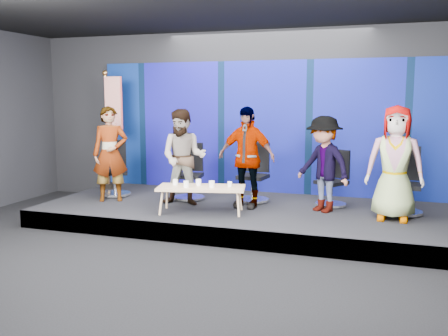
# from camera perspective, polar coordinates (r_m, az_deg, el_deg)

# --- Properties ---
(ground) EXTENTS (10.00, 10.00, 0.00)m
(ground) POSITION_cam_1_polar(r_m,az_deg,el_deg) (6.57, -3.99, -11.44)
(ground) COLOR black
(ground) RESTS_ON ground
(room_walls) EXTENTS (10.02, 8.02, 3.51)m
(room_walls) POSITION_cam_1_polar(r_m,az_deg,el_deg) (6.19, -4.22, 10.25)
(room_walls) COLOR black
(room_walls) RESTS_ON ground
(riser) EXTENTS (7.00, 3.00, 0.30)m
(riser) POSITION_cam_1_polar(r_m,az_deg,el_deg) (8.79, 2.24, -5.33)
(riser) COLOR black
(riser) RESTS_ON ground
(backdrop) EXTENTS (7.00, 0.08, 2.60)m
(backdrop) POSITION_cam_1_polar(r_m,az_deg,el_deg) (9.97, 4.63, 4.68)
(backdrop) COLOR navy
(backdrop) RESTS_ON riser
(chair_a) EXTENTS (0.82, 0.82, 1.07)m
(chair_a) POSITION_cam_1_polar(r_m,az_deg,el_deg) (9.89, -12.34, -1.05)
(chair_a) COLOR silver
(chair_a) RESTS_ON riser
(panelist_a) EXTENTS (0.75, 0.67, 1.73)m
(panelist_a) POSITION_cam_1_polar(r_m,az_deg,el_deg) (9.32, -12.87, 1.57)
(panelist_a) COLOR black
(panelist_a) RESTS_ON riser
(chair_b) EXTENTS (0.67, 0.67, 1.04)m
(chair_b) POSITION_cam_1_polar(r_m,az_deg,el_deg) (9.32, -3.94, -1.48)
(chair_b) COLOR silver
(chair_b) RESTS_ON riser
(panelist_b) EXTENTS (0.91, 0.75, 1.69)m
(panelist_b) POSITION_cam_1_polar(r_m,az_deg,el_deg) (8.76, -4.64, 1.21)
(panelist_b) COLOR black
(panelist_b) RESTS_ON riser
(chair_c) EXTENTS (0.66, 0.66, 1.07)m
(chair_c) POSITION_cam_1_polar(r_m,az_deg,el_deg) (9.12, 3.45, -1.63)
(chair_c) COLOR silver
(chair_c) RESTS_ON riser
(panelist_c) EXTENTS (1.06, 0.53, 1.74)m
(panelist_c) POSITION_cam_1_polar(r_m,az_deg,el_deg) (8.56, 2.56, 1.23)
(panelist_c) COLOR black
(panelist_c) RESTS_ON riser
(chair_d) EXTENTS (0.77, 0.77, 0.98)m
(chair_d) POSITION_cam_1_polar(r_m,az_deg,el_deg) (8.93, 12.35, -2.21)
(chair_d) COLOR silver
(chair_d) RESTS_ON riser
(panelist_d) EXTENTS (1.18, 1.06, 1.59)m
(panelist_d) POSITION_cam_1_polar(r_m,az_deg,el_deg) (8.39, 11.31, 0.43)
(panelist_d) COLOR black
(panelist_d) RESTS_ON riser
(chair_e) EXTENTS (0.64, 0.64, 1.10)m
(chair_e) POSITION_cam_1_polar(r_m,az_deg,el_deg) (8.66, 19.91, -2.58)
(chair_e) COLOR silver
(chair_e) RESTS_ON riser
(panelist_e) EXTENTS (0.89, 0.59, 1.78)m
(panelist_e) POSITION_cam_1_polar(r_m,az_deg,el_deg) (8.10, 18.96, 0.54)
(panelist_e) COLOR black
(panelist_e) RESTS_ON riser
(coffee_table) EXTENTS (1.52, 0.91, 0.44)m
(coffee_table) POSITION_cam_1_polar(r_m,az_deg,el_deg) (8.21, -2.61, -2.37)
(coffee_table) COLOR tan
(coffee_table) RESTS_ON riser
(mug_a) EXTENTS (0.08, 0.08, 0.10)m
(mug_a) POSITION_cam_1_polar(r_m,az_deg,el_deg) (8.36, -5.60, -1.61)
(mug_a) COLOR white
(mug_a) RESTS_ON coffee_table
(mug_b) EXTENTS (0.09, 0.09, 0.11)m
(mug_b) POSITION_cam_1_polar(r_m,az_deg,el_deg) (8.13, -4.34, -1.85)
(mug_b) COLOR white
(mug_b) RESTS_ON coffee_table
(mug_c) EXTENTS (0.09, 0.09, 0.11)m
(mug_c) POSITION_cam_1_polar(r_m,az_deg,el_deg) (8.29, -2.93, -1.65)
(mug_c) COLOR white
(mug_c) RESTS_ON coffee_table
(mug_d) EXTENTS (0.09, 0.09, 0.11)m
(mug_d) POSITION_cam_1_polar(r_m,az_deg,el_deg) (8.10, -1.40, -1.86)
(mug_d) COLOR white
(mug_d) RESTS_ON coffee_table
(mug_e) EXTENTS (0.07, 0.07, 0.09)m
(mug_e) POSITION_cam_1_polar(r_m,az_deg,el_deg) (8.16, 0.67, -1.85)
(mug_e) COLOR white
(mug_e) RESTS_ON coffee_table
(flag_stand) EXTENTS (0.56, 0.32, 2.43)m
(flag_stand) POSITION_cam_1_polar(r_m,az_deg,el_deg) (10.50, -12.76, 4.61)
(flag_stand) COLOR black
(flag_stand) RESTS_ON riser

